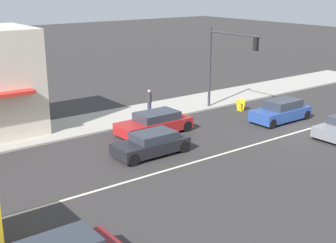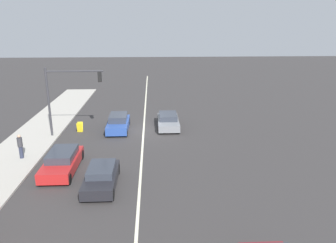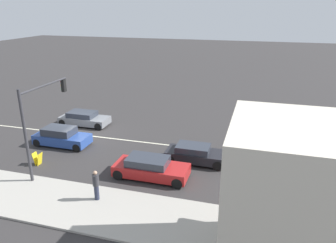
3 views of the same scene
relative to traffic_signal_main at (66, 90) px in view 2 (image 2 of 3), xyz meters
The scene contains 8 objects.
lane_marking_center 7.37m from the traffic_signal_main, 168.43° to the right, with size 0.16×60.00×0.01m, color beige.
traffic_signal_main is the anchor object (origin of this frame).
pedestrian 5.92m from the traffic_signal_main, 65.22° to the left, with size 0.34×0.34×1.71m.
warning_aframe_sign 3.70m from the traffic_signal_main, 119.60° to the right, with size 0.45×0.53×0.84m.
sedan_dark 10.21m from the traffic_signal_main, 113.98° to the left, with size 1.76×4.00×1.20m.
hatchback_red 7.47m from the traffic_signal_main, 99.64° to the left, with size 1.88×4.55×1.30m.
suv_grey 9.19m from the traffic_signal_main, 166.11° to the right, with size 1.85×4.28×1.21m.
coupe_blue 5.29m from the traffic_signal_main, 159.87° to the right, with size 1.78×4.14×1.39m.
Camera 2 is at (-0.80, 27.37, 9.18)m, focal length 35.00 mm.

